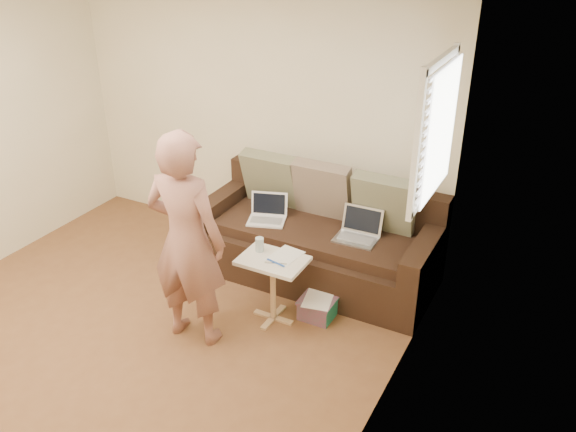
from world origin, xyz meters
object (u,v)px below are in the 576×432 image
object	(u,v)px
drinking_glass	(260,245)
sofa	(316,236)
laptop_white	(266,222)
laptop_silver	(356,240)
side_table	(273,289)
striped_box	(318,307)
person	(187,240)

from	to	relation	value
drinking_glass	sofa	bearing A→B (deg)	75.70
laptop_white	sofa	bearing A→B (deg)	-2.87
laptop_silver	drinking_glass	xyz separation A→B (m)	(-0.59, -0.66, 0.13)
laptop_silver	side_table	world-z (taller)	laptop_silver
sofa	drinking_glass	size ratio (longest dim) A/B	18.33
sofa	striped_box	bearing A→B (deg)	-62.76
laptop_white	drinking_glass	world-z (taller)	drinking_glass
sofa	person	xyz separation A→B (m)	(-0.50, -1.26, 0.46)
side_table	person	bearing A→B (deg)	-134.66
sofa	side_table	xyz separation A→B (m)	(-0.03, -0.78, -0.13)
laptop_silver	laptop_white	bearing A→B (deg)	-177.14
side_table	striped_box	bearing A→B (deg)	32.88
side_table	striped_box	xyz separation A→B (m)	(0.32, 0.21, -0.20)
laptop_silver	drinking_glass	world-z (taller)	drinking_glass
person	drinking_glass	bearing A→B (deg)	-124.81
laptop_silver	side_table	bearing A→B (deg)	-122.56
sofa	laptop_silver	bearing A→B (deg)	-8.91
person	side_table	distance (m)	0.89
laptop_white	person	world-z (taller)	person
person	striped_box	world-z (taller)	person
sofa	person	size ratio (longest dim) A/B	1.25
striped_box	laptop_silver	bearing A→B (deg)	77.69
side_table	drinking_glass	world-z (taller)	drinking_glass
sofa	side_table	bearing A→B (deg)	-91.93
laptop_silver	side_table	distance (m)	0.87
side_table	striped_box	world-z (taller)	side_table
laptop_white	drinking_glass	xyz separation A→B (m)	(0.27, -0.59, 0.13)
side_table	drinking_glass	distance (m)	0.39
sofa	drinking_glass	distance (m)	0.78
side_table	striped_box	distance (m)	0.43
sofa	drinking_glass	world-z (taller)	sofa
person	drinking_glass	xyz separation A→B (m)	(0.32, 0.54, -0.23)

